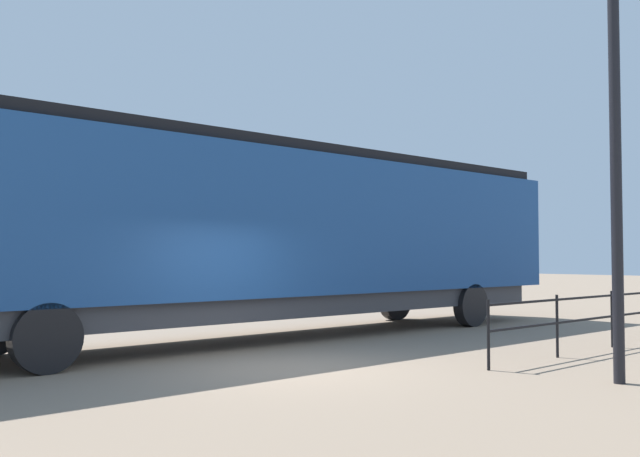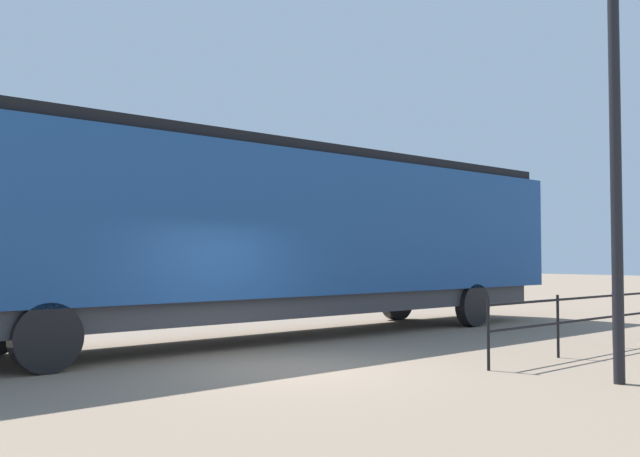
% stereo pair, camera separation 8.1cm
% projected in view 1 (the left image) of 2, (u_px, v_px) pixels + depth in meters
% --- Properties ---
extents(ground_plane, '(120.00, 120.00, 0.00)m').
position_uv_depth(ground_plane, '(284.00, 368.00, 11.37)').
color(ground_plane, '#84705B').
extents(locomotive, '(2.92, 17.14, 4.23)m').
position_uv_depth(locomotive, '(291.00, 232.00, 15.92)').
color(locomotive, navy).
rests_on(locomotive, ground_plane).
extents(lamp_post, '(0.53, 0.53, 7.07)m').
position_uv_depth(lamp_post, '(614.00, 39.00, 10.20)').
color(lamp_post, black).
rests_on(lamp_post, ground_plane).
extents(platform_fence, '(0.05, 10.65, 1.12)m').
position_uv_depth(platform_fence, '(635.00, 308.00, 14.74)').
color(platform_fence, black).
rests_on(platform_fence, ground_plane).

